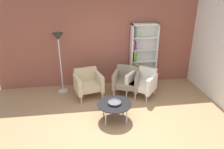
# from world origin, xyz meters

# --- Properties ---
(ground_plane) EXTENTS (8.32, 8.32, 0.00)m
(ground_plane) POSITION_xyz_m (0.00, 0.00, 0.00)
(ground_plane) COLOR #9E7751
(brick_back_panel) EXTENTS (6.40, 0.12, 2.90)m
(brick_back_panel) POSITION_xyz_m (0.00, 2.46, 1.45)
(brick_back_panel) COLOR brown
(brick_back_panel) RESTS_ON ground_plane
(bookshelf_tall) EXTENTS (0.80, 0.30, 1.90)m
(bookshelf_tall) POSITION_xyz_m (1.09, 2.25, 0.93)
(bookshelf_tall) COLOR silver
(bookshelf_tall) RESTS_ON ground_plane
(coffee_table_low) EXTENTS (0.80, 0.80, 0.40)m
(coffee_table_low) POSITION_xyz_m (0.00, 0.40, 0.37)
(coffee_table_low) COLOR black
(coffee_table_low) RESTS_ON ground_plane
(decorative_bowl) EXTENTS (0.32, 0.32, 0.05)m
(decorative_bowl) POSITION_xyz_m (0.00, 0.40, 0.43)
(decorative_bowl) COLOR #4C4C51
(decorative_bowl) RESTS_ON coffee_table_low
(armchair_near_window) EXTENTS (0.89, 0.86, 0.78)m
(armchair_near_window) POSITION_xyz_m (0.54, 1.63, 0.41)
(armchair_near_window) COLOR gray
(armchair_near_window) RESTS_ON ground_plane
(armchair_corner_red) EXTENTS (0.85, 0.81, 0.78)m
(armchair_corner_red) POSITION_xyz_m (-0.57, 1.61, 0.41)
(armchair_corner_red) COLOR #C6B289
(armchair_corner_red) RESTS_ON ground_plane
(armchair_by_bookshelf) EXTENTS (0.95, 0.94, 0.78)m
(armchair_by_bookshelf) POSITION_xyz_m (0.95, 1.46, 0.41)
(armchair_by_bookshelf) COLOR white
(armchair_by_bookshelf) RESTS_ON ground_plane
(floor_lamp_torchiere) EXTENTS (0.32, 0.32, 1.74)m
(floor_lamp_torchiere) POSITION_xyz_m (-1.31, 2.01, 1.45)
(floor_lamp_torchiere) COLOR silver
(floor_lamp_torchiere) RESTS_ON ground_plane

